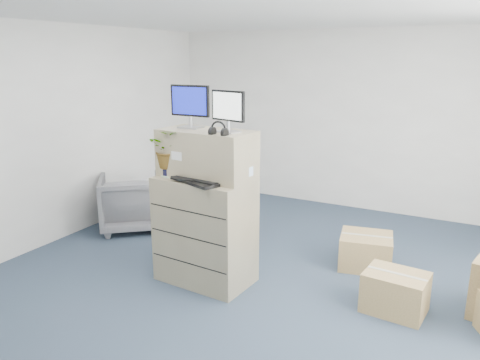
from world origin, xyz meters
name	(u,v)px	position (x,y,z in m)	size (l,w,h in m)	color
ground	(249,301)	(0.00, 0.00, 0.00)	(7.00, 7.00, 0.00)	#2A3A4C
wall_back	(350,121)	(0.00, 3.51, 1.40)	(6.00, 0.02, 2.80)	silver
filing_cabinet_lower	(205,230)	(-0.62, 0.19, 0.58)	(0.99, 0.61, 1.16)	gray
filing_cabinet_upper	(207,154)	(-0.62, 0.25, 1.40)	(0.99, 0.50, 0.50)	gray
monitor_left	(190,104)	(-0.84, 0.29, 1.90)	(0.45, 0.18, 0.45)	#99999E
monitor_right	(228,109)	(-0.35, 0.22, 1.88)	(0.41, 0.21, 0.41)	#99999E
headphones	(218,130)	(-0.35, 0.04, 1.70)	(0.18, 0.18, 0.02)	black
keyboard	(197,181)	(-0.60, 0.02, 1.17)	(0.58, 0.24, 0.03)	black
mouse	(227,183)	(-0.28, 0.07, 1.17)	(0.09, 0.06, 0.03)	silver
water_bottle	(210,165)	(-0.57, 0.23, 1.29)	(0.08, 0.08, 0.28)	#92969A
phone_dock	(204,172)	(-0.68, 0.27, 1.20)	(0.06, 0.06, 0.14)	silver
external_drive	(236,176)	(-0.31, 0.32, 1.19)	(0.21, 0.16, 0.06)	black
tissue_box	(240,170)	(-0.25, 0.27, 1.26)	(0.25, 0.13, 0.09)	#397CC2
potted_plant	(169,154)	(-1.00, 0.11, 1.38)	(0.45, 0.48, 0.40)	#A7C59F
office_chair	(131,200)	(-2.40, 1.05, 0.43)	(0.83, 0.78, 0.85)	#59585D
cardboard_boxes	(465,285)	(1.90, 0.78, 0.28)	(2.31, 1.47, 0.76)	olive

